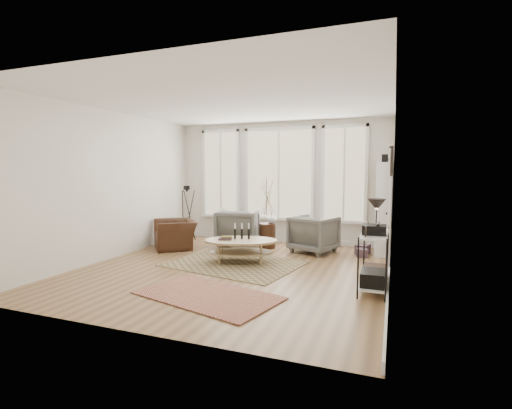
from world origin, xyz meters
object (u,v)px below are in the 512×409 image
at_px(bookcase, 384,208).
at_px(coffee_table, 240,245).
at_px(low_shelf, 374,255).
at_px(armchair_left, 238,228).
at_px(side_table, 267,215).
at_px(armchair_right, 314,234).
at_px(accent_chair, 175,234).

distance_m(bookcase, coffee_table, 3.12).
relative_size(low_shelf, armchair_left, 1.40).
relative_size(low_shelf, side_table, 0.84).
height_order(low_shelf, armchair_left, low_shelf).
distance_m(low_shelf, armchair_left, 3.77).
relative_size(coffee_table, armchair_left, 1.69).
bearing_deg(armchair_right, armchair_left, 19.71).
bearing_deg(bookcase, side_table, -172.51).
bearing_deg(side_table, low_shelf, -42.55).
xyz_separation_m(coffee_table, armchair_right, (1.12, 1.37, 0.05)).
xyz_separation_m(bookcase, low_shelf, (-0.06, -2.52, -0.44)).
relative_size(bookcase, low_shelf, 1.58).
bearing_deg(side_table, accent_chair, -159.01).
height_order(low_shelf, side_table, side_table).
distance_m(bookcase, side_table, 2.48).
bearing_deg(accent_chair, coffee_table, 29.33).
relative_size(armchair_left, armchair_right, 1.08).
height_order(armchair_left, armchair_right, armchair_left).
distance_m(coffee_table, armchair_right, 1.77).
bearing_deg(low_shelf, side_table, 137.45).
bearing_deg(armchair_right, coffee_table, 71.10).
relative_size(armchair_left, accent_chair, 0.96).
bearing_deg(coffee_table, side_table, 87.90).
bearing_deg(side_table, armchair_right, -3.49).
relative_size(coffee_table, armchair_right, 1.83).
bearing_deg(armchair_left, armchair_right, 166.67).
height_order(coffee_table, armchair_right, armchair_right).
distance_m(side_table, accent_chair, 2.11).
xyz_separation_m(armchair_right, side_table, (-1.07, 0.07, 0.36)).
bearing_deg(low_shelf, coffee_table, 162.63).
bearing_deg(coffee_table, low_shelf, -17.37).
relative_size(bookcase, armchair_right, 2.39).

